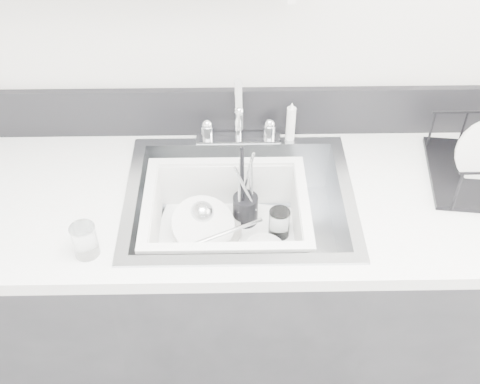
{
  "coord_description": "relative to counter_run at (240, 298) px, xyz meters",
  "views": [
    {
      "loc": [
        -0.02,
        -0.05,
        2.06
      ],
      "look_at": [
        0.0,
        1.14,
        0.98
      ],
      "focal_mm": 45.0,
      "sensor_mm": 36.0,
      "label": 1
    }
  ],
  "objects": [
    {
      "name": "room_shell",
      "position": [
        0.0,
        -0.8,
        1.22
      ],
      "size": [
        3.5,
        3.0,
        2.6
      ],
      "color": "silver",
      "rests_on": "ground"
    },
    {
      "name": "counter_run",
      "position": [
        0.0,
        0.0,
        0.0
      ],
      "size": [
        3.2,
        0.62,
        0.92
      ],
      "color": "#262629",
      "rests_on": "ground"
    },
    {
      "name": "backsplash",
      "position": [
        0.0,
        0.3,
        0.54
      ],
      "size": [
        3.2,
        0.02,
        0.16
      ],
      "primitive_type": "cube",
      "color": "black",
      "rests_on": "counter_run"
    },
    {
      "name": "sink",
      "position": [
        0.0,
        0.0,
        0.37
      ],
      "size": [
        0.64,
        0.52,
        0.2
      ],
      "primitive_type": null,
      "color": "silver",
      "rests_on": "counter_run"
    },
    {
      "name": "faucet",
      "position": [
        0.0,
        0.25,
        0.52
      ],
      "size": [
        0.26,
        0.18,
        0.23
      ],
      "color": "silver",
      "rests_on": "counter_run"
    },
    {
      "name": "side_sprayer",
      "position": [
        0.16,
        0.25,
        0.53
      ],
      "size": [
        0.03,
        0.03,
        0.14
      ],
      "primitive_type": "cylinder",
      "color": "white",
      "rests_on": "counter_run"
    },
    {
      "name": "wash_tub",
      "position": [
        -0.04,
        -0.02,
        0.38
      ],
      "size": [
        0.53,
        0.46,
        0.18
      ],
      "primitive_type": null,
      "rotation": [
        0.0,
        0.0,
        -0.2
      ],
      "color": "white",
      "rests_on": "sink"
    },
    {
      "name": "plate_stack",
      "position": [
        -0.1,
        -0.0,
        0.33
      ],
      "size": [
        0.22,
        0.22,
        0.09
      ],
      "rotation": [
        0.0,
        0.0,
        0.2
      ],
      "color": "white",
      "rests_on": "wash_tub"
    },
    {
      "name": "utensil_cup",
      "position": [
        0.02,
        0.06,
        0.36
      ],
      "size": [
        0.07,
        0.07,
        0.25
      ],
      "rotation": [
        0.0,
        0.0,
        -0.26
      ],
      "color": "black",
      "rests_on": "wash_tub"
    },
    {
      "name": "ladle",
      "position": [
        -0.07,
        -0.03,
        0.35
      ],
      "size": [
        0.25,
        0.28,
        0.08
      ],
      "primitive_type": null,
      "rotation": [
        0.0,
        0.0,
        -0.92
      ],
      "color": "silver",
      "rests_on": "wash_tub"
    },
    {
      "name": "tumbler_in_tub",
      "position": [
        0.12,
        -0.0,
        0.35
      ],
      "size": [
        0.08,
        0.08,
        0.09
      ],
      "primitive_type": "cylinder",
      "rotation": [
        0.0,
        0.0,
        -0.25
      ],
      "color": "white",
      "rests_on": "wash_tub"
    },
    {
      "name": "tumbler_counter",
      "position": [
        -0.39,
        -0.21,
        0.5
      ],
      "size": [
        0.08,
        0.08,
        0.09
      ],
      "primitive_type": "cylinder",
      "rotation": [
        0.0,
        0.0,
        0.19
      ],
      "color": "white",
      "rests_on": "counter_run"
    },
    {
      "name": "bowl_small",
      "position": [
        0.07,
        -0.09,
        0.33
      ],
      "size": [
        0.12,
        0.12,
        0.04
      ],
      "primitive_type": "imported",
      "rotation": [
        0.0,
        0.0,
        -0.07
      ],
      "color": "white",
      "rests_on": "wash_tub"
    }
  ]
}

